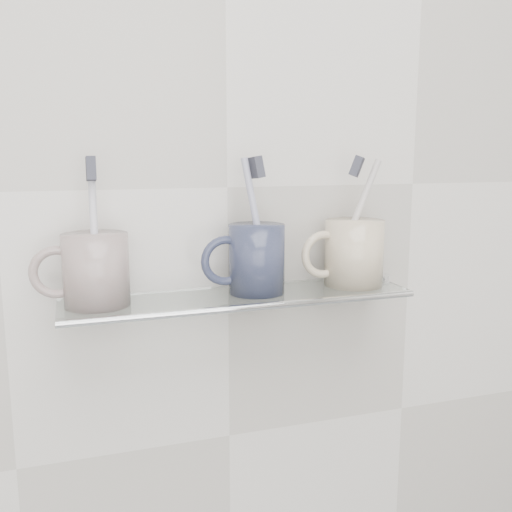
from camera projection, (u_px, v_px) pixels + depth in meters
name	position (u px, v px, depth m)	size (l,w,h in m)	color
wall_back	(227.00, 187.00, 0.85)	(2.50, 2.50, 0.00)	beige
shelf_glass	(240.00, 297.00, 0.82)	(0.50, 0.12, 0.01)	silver
shelf_rail	(251.00, 307.00, 0.77)	(0.01, 0.01, 0.50)	silver
bracket_left	(87.00, 309.00, 0.80)	(0.02, 0.02, 0.03)	silver
bracket_right	(355.00, 287.00, 0.93)	(0.02, 0.02, 0.03)	silver
mug_left	(96.00, 270.00, 0.75)	(0.09, 0.09, 0.10)	silver
mug_left_handle	(57.00, 272.00, 0.74)	(0.07, 0.07, 0.01)	silver
toothbrush_left	(94.00, 230.00, 0.75)	(0.01, 0.01, 0.19)	silver
bristles_left	(91.00, 169.00, 0.73)	(0.01, 0.02, 0.03)	#31333E
mug_center	(257.00, 259.00, 0.82)	(0.08, 0.08, 0.10)	#1F263B
mug_center_handle	(226.00, 261.00, 0.81)	(0.07, 0.07, 0.01)	#1F263B
toothbrush_center	(257.00, 224.00, 0.81)	(0.01, 0.01, 0.19)	#9291BB
bristles_center	(257.00, 167.00, 0.80)	(0.01, 0.02, 0.03)	#31333E
mug_right	(354.00, 253.00, 0.87)	(0.09, 0.09, 0.10)	beige
mug_right_handle	(324.00, 255.00, 0.86)	(0.07, 0.07, 0.01)	beige
toothbrush_right	(355.00, 220.00, 0.86)	(0.01, 0.01, 0.19)	beige
bristles_right	(357.00, 166.00, 0.85)	(0.01, 0.02, 0.03)	#31333E
chrome_cap	(379.00, 279.00, 0.89)	(0.03, 0.03, 0.01)	silver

